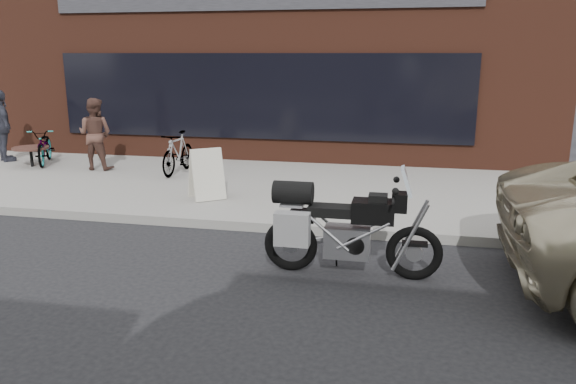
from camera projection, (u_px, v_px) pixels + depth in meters
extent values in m
plane|color=black|center=(211.00, 381.00, 4.75)|extent=(120.00, 120.00, 0.00)
cube|color=gray|center=(328.00, 186.00, 11.38)|extent=(44.00, 6.00, 0.15)
cube|color=#4E2519|center=(298.00, 68.00, 17.90)|extent=(14.00, 10.00, 4.50)
cube|color=black|center=(257.00, 97.00, 13.26)|extent=(10.00, 0.08, 2.00)
torus|color=black|center=(291.00, 245.00, 7.10)|extent=(0.68, 0.12, 0.68)
torus|color=black|center=(414.00, 253.00, 6.80)|extent=(0.68, 0.12, 0.68)
cube|color=#B7B7BC|center=(347.00, 242.00, 6.94)|extent=(0.56, 0.31, 0.39)
cube|color=black|center=(373.00, 211.00, 6.78)|extent=(0.51, 0.33, 0.27)
cube|color=black|center=(331.00, 211.00, 6.89)|extent=(0.56, 0.29, 0.12)
cube|color=black|center=(303.00, 215.00, 6.98)|extent=(0.31, 0.23, 0.14)
cube|color=black|center=(400.00, 202.00, 6.69)|extent=(0.19, 0.25, 0.22)
cube|color=silver|center=(407.00, 181.00, 6.61)|extent=(0.15, 0.31, 0.34)
cylinder|color=black|center=(394.00, 196.00, 6.69)|extent=(0.04, 0.71, 0.03)
cube|color=#B7B7BC|center=(293.00, 204.00, 6.97)|extent=(0.29, 0.31, 0.03)
cube|color=slate|center=(292.00, 229.00, 6.76)|extent=(0.43, 0.19, 0.41)
cylinder|color=black|center=(293.00, 193.00, 6.93)|extent=(0.49, 0.29, 0.29)
cylinder|color=#B7B7BC|center=(317.00, 241.00, 7.19)|extent=(0.57, 0.09, 0.20)
imported|color=gray|center=(45.00, 146.00, 13.21)|extent=(1.21, 1.68, 0.84)
imported|color=gray|center=(178.00, 153.00, 12.13)|extent=(0.49, 1.52, 0.91)
cube|color=beige|center=(208.00, 175.00, 9.93)|extent=(0.62, 0.57, 0.91)
cube|color=beige|center=(204.00, 172.00, 10.14)|extent=(0.62, 0.57, 0.91)
cylinder|color=black|center=(32.00, 158.00, 12.92)|extent=(0.07, 0.07, 0.41)
cylinder|color=#43261F|center=(30.00, 148.00, 12.86)|extent=(0.80, 0.80, 0.05)
imported|color=brown|center=(95.00, 134.00, 12.48)|extent=(0.78, 0.61, 1.60)
imported|color=#343643|center=(2.00, 126.00, 13.41)|extent=(1.05, 0.94, 1.71)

